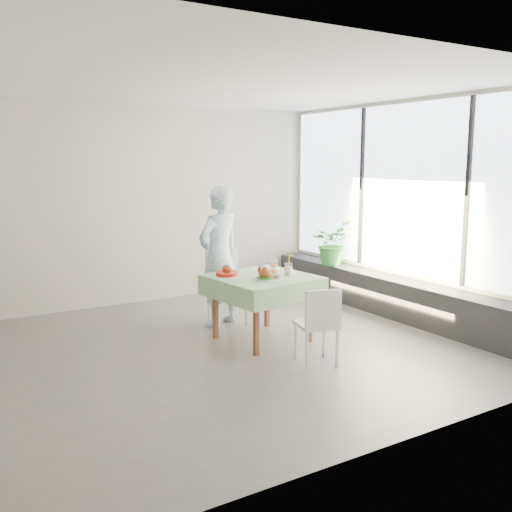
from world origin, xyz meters
TOP-DOWN VIEW (x-y plane):
  - floor at (0.00, 0.00)m, footprint 6.00×6.00m
  - ceiling at (0.00, 0.00)m, footprint 6.00×6.00m
  - wall_back at (0.00, 2.50)m, footprint 6.00×0.02m
  - wall_front at (0.00, -2.50)m, footprint 6.00×0.02m
  - wall_right at (3.00, 0.00)m, footprint 0.02×5.00m
  - window_pane at (2.97, 0.00)m, footprint 0.01×4.80m
  - window_ledge at (2.80, 0.00)m, footprint 0.40×4.80m
  - cafe_table at (0.76, 0.06)m, footprint 1.15×1.15m
  - chair_far at (0.77, 0.91)m, footprint 0.49×0.49m
  - chair_near at (0.82, -0.88)m, footprint 0.45×0.45m
  - diner at (0.64, 0.86)m, footprint 0.72×0.58m
  - main_dish at (0.69, -0.14)m, footprint 0.33×0.33m
  - juice_cup_orange at (0.97, 0.15)m, footprint 0.10×0.10m
  - juice_cup_lemonade at (1.05, -0.04)m, footprint 0.09×0.09m
  - second_dish at (0.44, 0.29)m, footprint 0.25×0.25m
  - potted_plant at (2.70, 1.24)m, footprint 0.78×0.76m

SIDE VIEW (x-z plane):
  - floor at x=0.00m, z-range 0.00..0.00m
  - chair_near at x=0.82m, z-range -0.15..0.64m
  - window_ledge at x=2.80m, z-range 0.00..0.50m
  - chair_far at x=0.77m, z-range -0.17..0.74m
  - cafe_table at x=0.76m, z-range 0.09..0.83m
  - second_dish at x=0.44m, z-range 0.72..0.84m
  - main_dish at x=0.69m, z-range 0.71..0.88m
  - juice_cup_lemonade at x=1.05m, z-range 0.67..0.94m
  - juice_cup_orange at x=0.97m, z-range 0.67..0.95m
  - potted_plant at x=2.70m, z-range 0.50..1.16m
  - diner at x=0.64m, z-range 0.00..1.72m
  - wall_back at x=0.00m, z-range 0.00..2.80m
  - wall_front at x=0.00m, z-range 0.00..2.80m
  - wall_right at x=3.00m, z-range 0.00..2.80m
  - window_pane at x=2.97m, z-range 0.56..2.74m
  - ceiling at x=0.00m, z-range 2.80..2.80m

